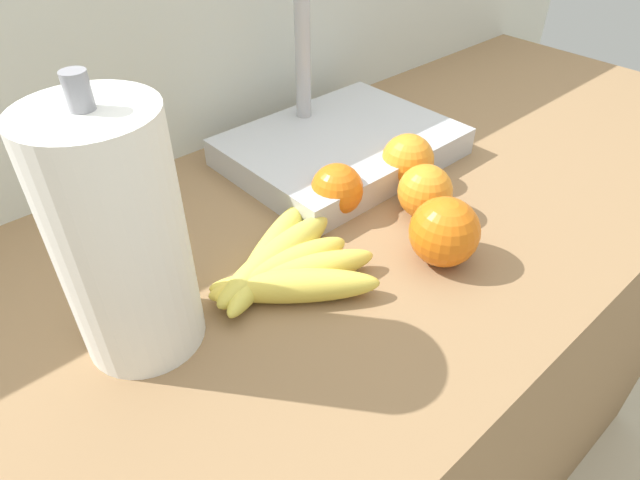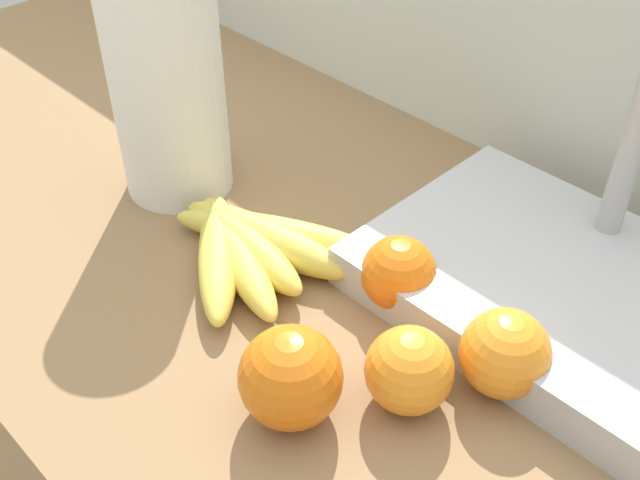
# 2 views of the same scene
# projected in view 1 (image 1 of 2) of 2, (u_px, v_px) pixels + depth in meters

# --- Properties ---
(counter) EXTENTS (1.72, 0.60, 0.93)m
(counter) POSITION_uv_depth(u_px,v_px,m) (327.00, 434.00, 0.99)
(counter) COLOR olive
(counter) RESTS_ON ground
(wall_back) EXTENTS (2.12, 0.06, 1.30)m
(wall_back) POSITION_uv_depth(u_px,v_px,m) (214.00, 269.00, 1.07)
(wall_back) COLOR silver
(wall_back) RESTS_ON ground
(banana_bunch) EXTENTS (0.21, 0.21, 0.04)m
(banana_bunch) POSITION_uv_depth(u_px,v_px,m) (283.00, 267.00, 0.62)
(banana_bunch) COLOR #E5CB4C
(banana_bunch) RESTS_ON counter
(orange_right) EXTENTS (0.07, 0.07, 0.07)m
(orange_right) POSITION_uv_depth(u_px,v_px,m) (337.00, 190.00, 0.72)
(orange_right) COLOR orange
(orange_right) RESTS_ON counter
(orange_far_right) EXTENTS (0.07, 0.07, 0.07)m
(orange_far_right) POSITION_uv_depth(u_px,v_px,m) (425.00, 192.00, 0.71)
(orange_far_right) COLOR orange
(orange_far_right) RESTS_ON counter
(orange_front) EXTENTS (0.08, 0.08, 0.08)m
(orange_front) POSITION_uv_depth(u_px,v_px,m) (444.00, 232.00, 0.63)
(orange_front) COLOR orange
(orange_front) RESTS_ON counter
(orange_back_right) EXTENTS (0.08, 0.08, 0.08)m
(orange_back_right) POSITION_uv_depth(u_px,v_px,m) (408.00, 160.00, 0.77)
(orange_back_right) COLOR orange
(orange_back_right) RESTS_ON counter
(paper_towel_roll) EXTENTS (0.12, 0.12, 0.28)m
(paper_towel_roll) POSITION_uv_depth(u_px,v_px,m) (121.00, 239.00, 0.49)
(paper_towel_roll) COLOR white
(paper_towel_roll) RESTS_ON counter
(sink_basin) EXTENTS (0.33, 0.25, 0.23)m
(sink_basin) POSITION_uv_depth(u_px,v_px,m) (340.00, 144.00, 0.84)
(sink_basin) COLOR #B7BABF
(sink_basin) RESTS_ON counter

